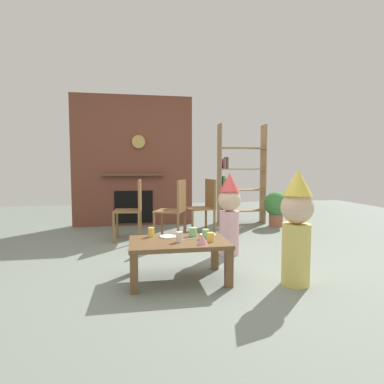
{
  "coord_description": "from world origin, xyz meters",
  "views": [
    {
      "loc": [
        -0.54,
        -3.49,
        1.1
      ],
      "look_at": [
        0.15,
        0.4,
        0.78
      ],
      "focal_mm": 29.95,
      "sensor_mm": 36.0,
      "label": 1
    }
  ],
  "objects": [
    {
      "name": "coffee_table",
      "position": [
        -0.14,
        -0.49,
        0.32
      ],
      "size": [
        0.94,
        0.61,
        0.39
      ],
      "color": "brown",
      "rests_on": "ground_plane"
    },
    {
      "name": "brick_fireplace_feature",
      "position": [
        -0.58,
        2.6,
        1.19
      ],
      "size": [
        2.2,
        0.28,
        2.4
      ],
      "color": "brown",
      "rests_on": "ground_plane"
    },
    {
      "name": "bookshelf",
      "position": [
        1.41,
        2.4,
        0.89
      ],
      "size": [
        0.9,
        0.28,
        1.9
      ],
      "color": "#9E7A51",
      "rests_on": "ground_plane"
    },
    {
      "name": "paper_cup_near_left",
      "position": [
        0.03,
        -0.33,
        0.43
      ],
      "size": [
        0.08,
        0.08,
        0.09
      ],
      "primitive_type": "cylinder",
      "color": "#8CD18C",
      "rests_on": "coffee_table"
    },
    {
      "name": "dining_chair_right",
      "position": [
        0.54,
        1.43,
        0.51
      ],
      "size": [
        0.46,
        0.46,
        0.9
      ],
      "rotation": [
        0.0,
        0.0,
        3.29
      ],
      "color": "olive",
      "rests_on": "ground_plane"
    },
    {
      "name": "dining_chair_left",
      "position": [
        -0.57,
        1.32,
        0.51
      ],
      "size": [
        0.43,
        0.43,
        0.9
      ],
      "rotation": [
        0.0,
        0.0,
        3.07
      ],
      "color": "olive",
      "rests_on": "ground_plane"
    },
    {
      "name": "paper_cup_far_left",
      "position": [
        0.16,
        -0.59,
        0.43
      ],
      "size": [
        0.07,
        0.07,
        0.09
      ],
      "primitive_type": "cylinder",
      "color": "#F2CC4C",
      "rests_on": "coffee_table"
    },
    {
      "name": "potted_plant_tall",
      "position": [
        2.0,
        1.98,
        0.37
      ],
      "size": [
        0.45,
        0.45,
        0.64
      ],
      "color": "#9E5B42",
      "rests_on": "ground_plane"
    },
    {
      "name": "birthday_cake_slice",
      "position": [
        0.06,
        -0.67,
        0.43
      ],
      "size": [
        0.1,
        0.1,
        0.09
      ],
      "primitive_type": "cone",
      "color": "pink",
      "rests_on": "coffee_table"
    },
    {
      "name": "paper_cup_center",
      "position": [
        -0.14,
        -0.56,
        0.44
      ],
      "size": [
        0.06,
        0.06,
        0.1
      ],
      "primitive_type": "cylinder",
      "color": "silver",
      "rests_on": "coffee_table"
    },
    {
      "name": "dining_chair_middle",
      "position": [
        0.04,
        1.17,
        0.51
      ],
      "size": [
        0.53,
        0.53,
        0.9
      ],
      "rotation": [
        0.0,
        0.0,
        2.73
      ],
      "color": "olive",
      "rests_on": "ground_plane"
    },
    {
      "name": "child_with_cone_hat",
      "position": [
        0.91,
        -0.8,
        0.57
      ],
      "size": [
        0.3,
        0.3,
        1.07
      ],
      "rotation": [
        0.0,
        0.0,
        2.85
      ],
      "color": "#E0CC66",
      "rests_on": "ground_plane"
    },
    {
      "name": "table_fork",
      "position": [
        -0.04,
        -0.46,
        0.39
      ],
      "size": [
        0.15,
        0.06,
        0.01
      ],
      "primitive_type": "cube",
      "rotation": [
        0.0,
        0.0,
        0.29
      ],
      "color": "silver",
      "rests_on": "coffee_table"
    },
    {
      "name": "child_in_pink",
      "position": [
        0.61,
        0.31,
        0.54
      ],
      "size": [
        0.28,
        0.28,
        1.02
      ],
      "rotation": [
        0.0,
        0.0,
        -2.32
      ],
      "color": "#EAB2C6",
      "rests_on": "ground_plane"
    },
    {
      "name": "paper_cup_far_right",
      "position": [
        0.14,
        -0.44,
        0.43
      ],
      "size": [
        0.07,
        0.07,
        0.09
      ],
      "primitive_type": "cylinder",
      "color": "#8CD18C",
      "rests_on": "coffee_table"
    },
    {
      "name": "paper_cup_near_right",
      "position": [
        -0.39,
        -0.28,
        0.44
      ],
      "size": [
        0.06,
        0.06,
        0.09
      ],
      "primitive_type": "cylinder",
      "color": "#F2CC4C",
      "rests_on": "coffee_table"
    },
    {
      "name": "ground_plane",
      "position": [
        0.0,
        0.0,
        0.0
      ],
      "size": [
        12.0,
        12.0,
        0.0
      ],
      "primitive_type": "plane",
      "color": "gray"
    },
    {
      "name": "paper_plate_rear",
      "position": [
        0.19,
        -0.31,
        0.39
      ],
      "size": [
        0.16,
        0.16,
        0.01
      ],
      "primitive_type": "cylinder",
      "color": "white",
      "rests_on": "coffee_table"
    },
    {
      "name": "paper_plate_front",
      "position": [
        -0.22,
        -0.33,
        0.39
      ],
      "size": [
        0.17,
        0.17,
        0.01
      ],
      "primitive_type": "cylinder",
      "color": "white",
      "rests_on": "coffee_table"
    }
  ]
}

